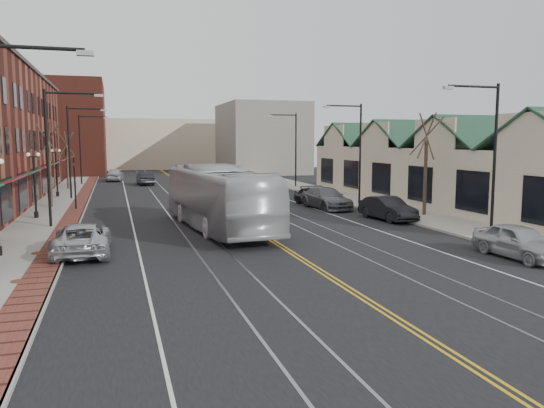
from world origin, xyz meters
TOP-DOWN VIEW (x-y plane):
  - ground at (0.00, 0.00)m, footprint 160.00×160.00m
  - sidewalk_left at (-12.00, 20.00)m, footprint 4.00×120.00m
  - sidewalk_right at (12.00, 20.00)m, footprint 4.00×120.00m
  - building_right at (18.00, 20.00)m, footprint 8.00×36.00m
  - backdrop_left at (-16.00, 70.00)m, footprint 14.00×18.00m
  - backdrop_mid at (0.00, 85.00)m, footprint 22.00×14.00m
  - backdrop_right at (15.00, 65.00)m, footprint 12.00×16.00m
  - streetlight_l_1 at (-11.05, 16.00)m, footprint 3.33×0.25m
  - streetlight_l_2 at (-11.05, 32.00)m, footprint 3.33×0.25m
  - streetlight_l_3 at (-11.05, 48.00)m, footprint 3.33×0.25m
  - streetlight_r_0 at (11.05, 6.00)m, footprint 3.33×0.25m
  - streetlight_r_1 at (11.05, 22.00)m, footprint 3.33×0.25m
  - streetlight_r_2 at (11.05, 38.00)m, footprint 3.33×0.25m
  - lamppost_l_2 at (-12.80, 20.00)m, footprint 0.84×0.28m
  - lamppost_l_3 at (-12.80, 34.00)m, footprint 0.84×0.28m
  - tree_left_near at (-12.50, 26.00)m, footprint 1.78×1.37m
  - tree_left_far at (-12.50, 42.00)m, footprint 1.66×1.28m
  - tree_right_mid at (12.50, 14.00)m, footprint 1.90×1.46m
  - manhole_mid at (-11.20, 3.00)m, footprint 0.60×0.60m
  - manhole_far at (-11.20, 8.00)m, footprint 0.60×0.60m
  - traffic_signal at (-10.60, 24.00)m, footprint 0.18×0.15m
  - transit_bus at (-2.00, 12.81)m, footprint 4.49×13.70m
  - parked_suv at (-9.30, 7.77)m, footprint 2.46×5.33m
  - parked_car_a at (9.30, 1.48)m, footprint 1.97×4.56m
  - parked_car_b at (9.30, 13.30)m, footprint 2.14×4.86m
  - parked_car_c at (7.69, 19.87)m, footprint 2.75×5.76m
  - parked_car_d at (7.50, 22.23)m, footprint 2.18×4.48m
  - distant_car_left at (-4.34, 46.30)m, footprint 1.93×4.77m
  - distant_car_right at (2.92, 36.28)m, footprint 2.34×5.08m
  - distant_car_far at (-7.73, 53.25)m, footprint 2.42×4.96m

SIDE VIEW (x-z plane):
  - ground at x=0.00m, z-range 0.00..0.00m
  - sidewalk_left at x=-12.00m, z-range 0.00..0.15m
  - sidewalk_right at x=12.00m, z-range 0.00..0.15m
  - manhole_mid at x=-11.20m, z-range 0.15..0.17m
  - manhole_far at x=-11.20m, z-range 0.15..0.17m
  - distant_car_right at x=2.92m, z-range 0.00..1.44m
  - parked_car_d at x=7.50m, z-range 0.00..1.47m
  - parked_suv at x=-9.30m, z-range 0.00..1.48m
  - parked_car_a at x=9.30m, z-range 0.00..1.53m
  - distant_car_left at x=-4.34m, z-range 0.00..1.54m
  - parked_car_b at x=9.30m, z-range 0.00..1.55m
  - parked_car_c at x=7.69m, z-range 0.00..1.62m
  - distant_car_far at x=-7.73m, z-range 0.00..1.63m
  - transit_bus at x=-2.00m, z-range 0.00..3.75m
  - lamppost_l_2 at x=-12.80m, z-range 0.07..4.34m
  - lamppost_l_3 at x=-12.80m, z-range 0.07..4.34m
  - building_right at x=18.00m, z-range 0.00..4.60m
  - traffic_signal at x=-10.60m, z-range 0.45..4.25m
  - tree_left_far at x=-12.50m, z-range 0.26..6.29m
  - tree_left_near at x=-12.50m, z-range 0.27..6.75m
  - tree_right_mid at x=12.50m, z-range 0.28..7.22m
  - backdrop_mid at x=0.00m, z-range 0.00..9.00m
  - streetlight_l_1 at x=-11.05m, z-range 1.03..9.03m
  - streetlight_l_2 at x=-11.05m, z-range 1.03..9.03m
  - streetlight_l_3 at x=-11.05m, z-range 1.03..9.03m
  - streetlight_r_0 at x=11.05m, z-range 1.03..9.03m
  - streetlight_r_1 at x=11.05m, z-range 1.03..9.03m
  - streetlight_r_2 at x=11.05m, z-range 1.03..9.03m
  - backdrop_right at x=15.00m, z-range 0.00..11.00m
  - backdrop_left at x=-16.00m, z-range 0.00..14.00m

